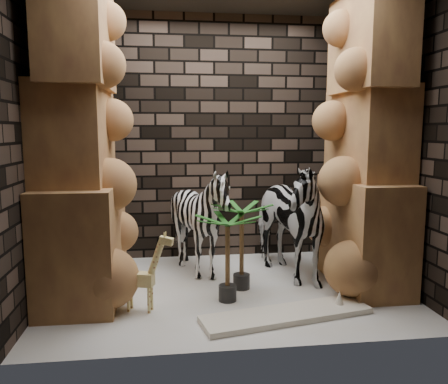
{
  "coord_description": "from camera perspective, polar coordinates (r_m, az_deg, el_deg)",
  "views": [
    {
      "loc": [
        -0.58,
        -4.26,
        1.6
      ],
      "look_at": [
        -0.02,
        0.15,
        0.98
      ],
      "focal_mm": 35.43,
      "sensor_mm": 36.0,
      "label": 1
    }
  ],
  "objects": [
    {
      "name": "wall_right",
      "position": [
        4.86,
        21.55,
        6.23
      ],
      "size": [
        0.0,
        3.0,
        3.0
      ],
      "primitive_type": "plane",
      "rotation": [
        1.57,
        0.0,
        -1.57
      ],
      "color": "black",
      "rests_on": "ground"
    },
    {
      "name": "zebra_right",
      "position": [
        4.82,
        7.45,
        -2.25
      ],
      "size": [
        1.01,
        1.41,
        1.5
      ],
      "primitive_type": "imported",
      "rotation": [
        0.0,
        0.0,
        0.28
      ],
      "color": "white",
      "rests_on": "floor"
    },
    {
      "name": "giraffe_toy",
      "position": [
        4.03,
        -10.88,
        -9.9
      ],
      "size": [
        0.4,
        0.24,
        0.75
      ],
      "primitive_type": null,
      "rotation": [
        0.0,
        0.0,
        -0.31
      ],
      "color": "#FEEC94",
      "rests_on": "floor"
    },
    {
      "name": "surfboard",
      "position": [
        3.99,
        8.1,
        -15.39
      ],
      "size": [
        1.55,
        0.67,
        0.05
      ],
      "primitive_type": "cube",
      "rotation": [
        0.0,
        0.0,
        0.21
      ],
      "color": "white",
      "rests_on": "floor"
    },
    {
      "name": "rock_pillar_right",
      "position": [
        4.71,
        18.0,
        6.36
      ],
      "size": [
        0.58,
        1.25,
        3.0
      ],
      "primitive_type": null,
      "color": "tan",
      "rests_on": "floor"
    },
    {
      "name": "floor",
      "position": [
        4.59,
        0.49,
        -12.45
      ],
      "size": [
        3.5,
        3.5,
        0.0
      ],
      "primitive_type": "plane",
      "color": "silver",
      "rests_on": "ground"
    },
    {
      "name": "rock_pillar_left",
      "position": [
        4.34,
        -18.24,
        6.25
      ],
      "size": [
        0.68,
        1.3,
        3.0
      ],
      "primitive_type": null,
      "color": "tan",
      "rests_on": "floor"
    },
    {
      "name": "wall_left",
      "position": [
        4.42,
        -22.73,
        6.06
      ],
      "size": [
        0.0,
        3.0,
        3.0
      ],
      "primitive_type": "plane",
      "rotation": [
        1.57,
        0.0,
        1.57
      ],
      "color": "black",
      "rests_on": "ground"
    },
    {
      "name": "wall_back",
      "position": [
        5.54,
        -1.25,
        6.92
      ],
      "size": [
        3.5,
        0.0,
        3.5
      ],
      "primitive_type": "plane",
      "rotation": [
        1.57,
        0.0,
        0.0
      ],
      "color": "black",
      "rests_on": "ground"
    },
    {
      "name": "palm_front",
      "position": [
        4.48,
        2.29,
        -6.98
      ],
      "size": [
        0.36,
        0.36,
        0.89
      ],
      "primitive_type": null,
      "color": "#155211",
      "rests_on": "floor"
    },
    {
      "name": "wall_front",
      "position": [
        3.07,
        3.7,
        6.09
      ],
      "size": [
        3.5,
        0.0,
        3.5
      ],
      "primitive_type": "plane",
      "rotation": [
        -1.57,
        0.0,
        0.0
      ],
      "color": "black",
      "rests_on": "ground"
    },
    {
      "name": "palm_back",
      "position": [
        4.17,
        0.46,
        -8.5
      ],
      "size": [
        0.36,
        0.36,
        0.83
      ],
      "primitive_type": null,
      "color": "#155211",
      "rests_on": "floor"
    },
    {
      "name": "zebra_left",
      "position": [
        4.87,
        -3.07,
        -4.49
      ],
      "size": [
        1.38,
        1.5,
        1.1
      ],
      "primitive_type": "imported",
      "rotation": [
        0.0,
        0.0,
        -0.4
      ],
      "color": "white",
      "rests_on": "floor"
    }
  ]
}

